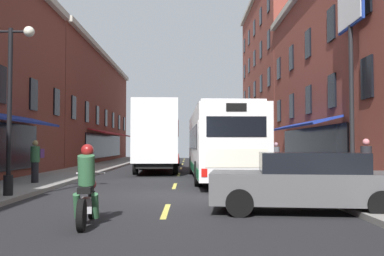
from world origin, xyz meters
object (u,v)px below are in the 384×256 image
at_px(transit_bus, 220,143).
at_px(pedestrian_rear, 276,157).
at_px(pedestrian_near, 36,160).
at_px(street_lamp_twin, 10,101).
at_px(box_truck, 157,137).
at_px(pedestrian_mid, 366,164).
at_px(billboard_sign, 351,35).
at_px(motorcycle_rider, 87,190).
at_px(sedan_near, 168,156).
at_px(sedan_mid, 305,182).

xyz_separation_m(transit_bus, pedestrian_rear, (3.18, 2.46, -0.74)).
distance_m(pedestrian_near, street_lamp_twin, 4.79).
relative_size(transit_bus, street_lamp_twin, 2.28).
height_order(box_truck, pedestrian_mid, box_truck).
bearing_deg(street_lamp_twin, billboard_sign, 19.20).
bearing_deg(motorcycle_rider, transit_bus, 72.82).
bearing_deg(transit_bus, sedan_near, 102.60).
bearing_deg(sedan_mid, transit_bus, 98.07).
distance_m(transit_bus, sedan_near, 14.63).
relative_size(billboard_sign, sedan_near, 1.82).
bearing_deg(billboard_sign, street_lamp_twin, -160.80).
bearing_deg(box_truck, pedestrian_mid, -55.16).
relative_size(billboard_sign, pedestrian_mid, 4.57).
xyz_separation_m(sedan_near, pedestrian_mid, (7.62, -20.35, 0.31)).
xyz_separation_m(sedan_mid, pedestrian_rear, (1.79, 12.30, 0.24)).
bearing_deg(pedestrian_mid, box_truck, 133.83).
distance_m(box_truck, pedestrian_mid, 13.72).
bearing_deg(box_truck, street_lamp_twin, -105.33).
height_order(sedan_near, street_lamp_twin, street_lamp_twin).
xyz_separation_m(sedan_mid, pedestrian_mid, (3.05, 3.73, 0.28)).
bearing_deg(sedan_mid, motorcycle_rider, -161.78).
relative_size(box_truck, pedestrian_rear, 4.99).
bearing_deg(pedestrian_rear, transit_bus, -156.82).
relative_size(box_truck, pedestrian_near, 4.84).
distance_m(sedan_mid, pedestrian_rear, 12.44).
xyz_separation_m(sedan_near, motorcycle_rider, (-0.36, -25.71, -0.00)).
xyz_separation_m(billboard_sign, street_lamp_twin, (-11.85, -4.13, -3.07)).
bearing_deg(pedestrian_near, motorcycle_rider, 162.93).
distance_m(box_truck, motorcycle_rider, 16.64).
bearing_deg(pedestrian_rear, sedan_near, 103.80).
relative_size(box_truck, sedan_mid, 1.74).
distance_m(motorcycle_rider, pedestrian_rear, 15.47).
bearing_deg(pedestrian_mid, pedestrian_rear, 107.35).
relative_size(motorcycle_rider, pedestrian_near, 1.23).
bearing_deg(sedan_near, billboard_sign, -64.99).
bearing_deg(box_truck, motorcycle_rider, -90.59).
bearing_deg(sedan_mid, billboard_sign, 60.73).
bearing_deg(box_truck, sedan_near, 88.82).
xyz_separation_m(sedan_mid, street_lamp_twin, (-8.22, 2.35, 2.22)).
bearing_deg(box_truck, sedan_mid, -72.32).
height_order(sedan_mid, pedestrian_rear, pedestrian_rear).
xyz_separation_m(billboard_sign, pedestrian_rear, (-1.85, 5.82, -5.05)).
bearing_deg(billboard_sign, pedestrian_near, 179.13).
relative_size(sedan_mid, pedestrian_near, 2.78).
relative_size(transit_bus, pedestrian_near, 6.87).
relative_size(transit_bus, sedan_near, 2.71).
relative_size(box_truck, sedan_near, 1.91).
bearing_deg(sedan_mid, pedestrian_near, 143.32).
xyz_separation_m(box_truck, pedestrian_mid, (7.81, -11.23, -1.08)).
height_order(pedestrian_near, street_lamp_twin, street_lamp_twin).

